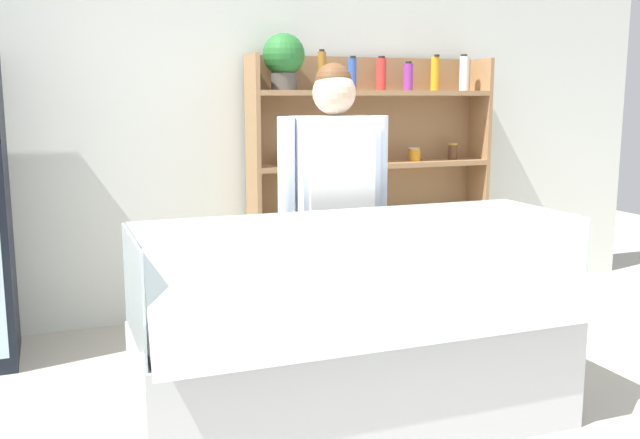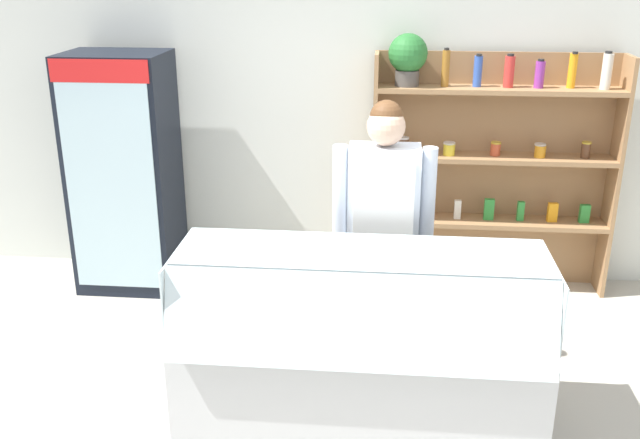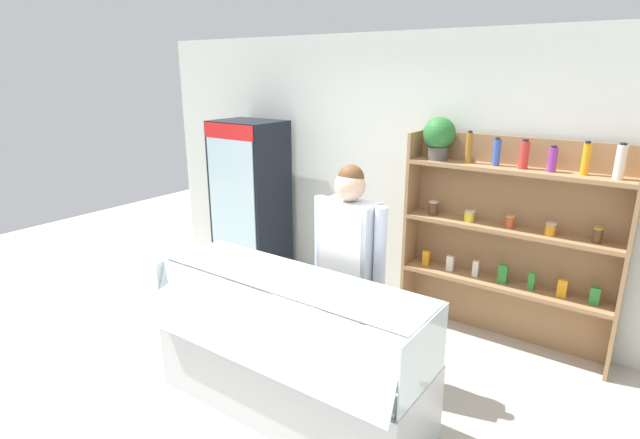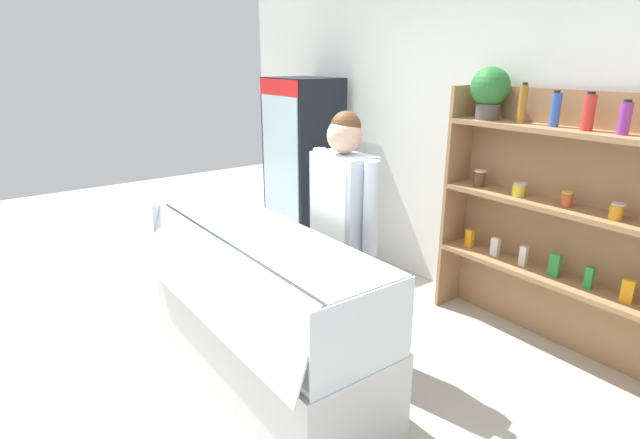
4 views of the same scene
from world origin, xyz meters
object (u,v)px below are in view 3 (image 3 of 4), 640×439
at_px(drinks_fridge, 250,202).
at_px(deli_display_case, 290,370).
at_px(shelving_unit, 500,221).
at_px(shop_clerk, 348,257).

relative_size(drinks_fridge, deli_display_case, 0.91).
distance_m(drinks_fridge, shelving_unit, 2.72).
bearing_deg(drinks_fridge, shelving_unit, 5.18).
bearing_deg(drinks_fridge, deli_display_case, -41.08).
bearing_deg(drinks_fridge, shop_clerk, -27.92).
bearing_deg(deli_display_case, shelving_unit, 65.99).
bearing_deg(shelving_unit, deli_display_case, -114.01).
relative_size(shelving_unit, deli_display_case, 0.98).
relative_size(deli_display_case, shop_clerk, 1.17).
xyz_separation_m(drinks_fridge, deli_display_case, (1.87, -1.63, -0.60)).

